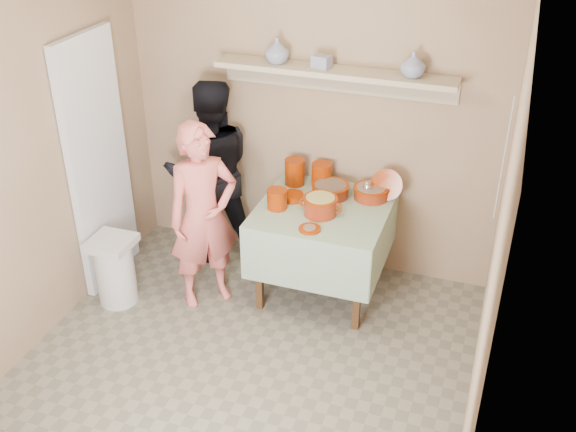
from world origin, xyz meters
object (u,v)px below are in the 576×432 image
at_px(serving_table, 323,221).
at_px(person_cook, 203,217).
at_px(person_helper, 211,172).
at_px(cazuela_rice, 320,204).
at_px(trash_bin, 115,270).

bearing_deg(serving_table, person_cook, -154.33).
height_order(person_helper, cazuela_rice, person_helper).
height_order(person_cook, cazuela_rice, person_cook).
height_order(cazuela_rice, trash_bin, cazuela_rice).
height_order(serving_table, trash_bin, serving_table).
relative_size(serving_table, trash_bin, 1.74).
bearing_deg(trash_bin, person_helper, 64.76).
height_order(person_helper, serving_table, person_helper).
xyz_separation_m(serving_table, cazuela_rice, (0.01, -0.12, 0.20)).
bearing_deg(person_helper, cazuela_rice, 128.69).
relative_size(person_helper, trash_bin, 2.79).
distance_m(person_cook, serving_table, 0.91).
relative_size(serving_table, cazuela_rice, 2.95).
bearing_deg(person_cook, trash_bin, 157.28).
bearing_deg(person_cook, cazuela_rice, -26.41).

